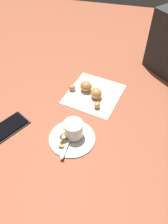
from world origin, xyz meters
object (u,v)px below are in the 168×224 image
object	(u,v)px
espresso_cup	(73,129)
croissant	(90,91)
sugar_packet	(63,138)
cell_phone	(6,128)
saucer	(72,138)
teaspoon	(70,136)
napkin	(94,94)

from	to	relation	value
espresso_cup	croissant	world-z (taller)	espresso_cup
sugar_packet	cell_phone	size ratio (longest dim) A/B	0.43
espresso_cup	sugar_packet	world-z (taller)	espresso_cup
espresso_cup	saucer	bearing A→B (deg)	172.80
teaspoon	napkin	world-z (taller)	teaspoon
sugar_packet	croissant	size ratio (longest dim) A/B	0.49
espresso_cup	croissant	xyz separation A→B (m)	(0.19, -0.01, -0.01)
saucer	sugar_packet	size ratio (longest dim) A/B	2.10
teaspoon	saucer	bearing A→B (deg)	-90.74
saucer	sugar_packet	bearing A→B (deg)	114.87
saucer	croissant	xyz separation A→B (m)	(0.20, -0.01, 0.02)
napkin	cell_phone	xyz separation A→B (m)	(-0.22, 0.23, 0.00)
saucer	teaspoon	xyz separation A→B (m)	(0.00, 0.01, 0.01)
espresso_cup	croissant	size ratio (longest dim) A/B	0.53
teaspoon	sugar_packet	bearing A→B (deg)	122.19
sugar_packet	croissant	xyz separation A→B (m)	(0.21, -0.03, 0.01)
sugar_packet	napkin	xyz separation A→B (m)	(0.22, -0.05, -0.01)
napkin	cell_phone	bearing A→B (deg)	133.50
saucer	croissant	bearing A→B (deg)	-2.89
espresso_cup	croissant	bearing A→B (deg)	-2.67
saucer	napkin	bearing A→B (deg)	-6.43
espresso_cup	croissant	distance (m)	0.19
saucer	cell_phone	bearing A→B (deg)	93.38
teaspoon	sugar_packet	distance (m)	0.02
napkin	cell_phone	distance (m)	0.32
sugar_packet	napkin	bearing A→B (deg)	158.85
croissant	cell_phone	xyz separation A→B (m)	(-0.22, 0.22, -0.02)
sugar_packet	espresso_cup	bearing A→B (deg)	120.97
teaspoon	sugar_packet	world-z (taller)	teaspoon
napkin	saucer	bearing A→B (deg)	173.57
sugar_packet	cell_phone	bearing A→B (deg)	-98.59
espresso_cup	teaspoon	world-z (taller)	espresso_cup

